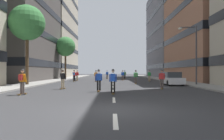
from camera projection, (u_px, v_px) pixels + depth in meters
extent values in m
plane|color=#333335|center=(112.00, 81.00, 36.35)|extent=(164.39, 164.39, 0.00)
cube|color=gray|center=(61.00, 79.00, 39.75)|extent=(3.07, 75.35, 0.14)
cube|color=gray|center=(163.00, 79.00, 39.81)|extent=(3.07, 75.35, 0.14)
cube|color=silver|center=(115.00, 120.00, 6.95)|extent=(0.16, 2.20, 0.01)
cube|color=silver|center=(113.00, 100.00, 11.95)|extent=(0.16, 2.20, 0.01)
cube|color=silver|center=(113.00, 91.00, 16.95)|extent=(0.16, 2.20, 0.01)
cube|color=silver|center=(112.00, 87.00, 21.95)|extent=(0.16, 2.20, 0.01)
cube|color=silver|center=(112.00, 84.00, 26.95)|extent=(0.16, 2.20, 0.01)
cube|color=silver|center=(112.00, 82.00, 31.95)|extent=(0.16, 2.20, 0.01)
cube|color=silver|center=(112.00, 80.00, 36.95)|extent=(0.16, 2.20, 0.01)
cube|color=silver|center=(112.00, 79.00, 41.95)|extent=(0.16, 2.20, 0.01)
cube|color=silver|center=(112.00, 78.00, 46.95)|extent=(0.16, 2.20, 0.01)
cube|color=silver|center=(112.00, 78.00, 51.95)|extent=(0.16, 2.20, 0.01)
cube|color=silver|center=(112.00, 77.00, 56.95)|extent=(0.16, 2.20, 0.01)
cube|color=silver|center=(112.00, 77.00, 61.95)|extent=(0.16, 2.20, 0.01)
cube|color=silver|center=(112.00, 76.00, 66.95)|extent=(0.16, 2.20, 0.01)
cube|color=#B2A893|center=(38.00, 8.00, 57.53)|extent=(17.91, 22.03, 37.66)
cube|color=black|center=(38.00, 67.00, 57.45)|extent=(18.03, 22.15, 1.10)
cube|color=black|center=(38.00, 49.00, 57.47)|extent=(18.03, 22.15, 1.10)
cube|color=black|center=(38.00, 32.00, 57.50)|extent=(18.03, 22.15, 1.10)
cube|color=black|center=(38.00, 15.00, 57.52)|extent=(18.03, 22.15, 1.10)
cube|color=slate|center=(185.00, 33.00, 57.63)|extent=(17.91, 23.54, 23.75)
cube|color=black|center=(186.00, 67.00, 57.58)|extent=(18.03, 23.66, 1.10)
cube|color=black|center=(185.00, 49.00, 57.61)|extent=(18.03, 23.66, 1.10)
cube|color=black|center=(185.00, 32.00, 57.63)|extent=(18.03, 23.66, 1.10)
cube|color=black|center=(185.00, 14.00, 57.65)|extent=(18.03, 23.66, 1.10)
cube|color=silver|center=(171.00, 80.00, 24.77)|extent=(1.80, 4.40, 0.70)
cube|color=#2D3338|center=(171.00, 75.00, 24.62)|extent=(1.60, 2.10, 0.64)
cylinder|color=black|center=(161.00, 82.00, 26.21)|extent=(0.22, 0.64, 0.64)
cylinder|color=black|center=(174.00, 82.00, 26.22)|extent=(0.22, 0.64, 0.64)
cylinder|color=black|center=(168.00, 83.00, 23.31)|extent=(0.22, 0.64, 0.64)
cylinder|color=black|center=(182.00, 83.00, 23.32)|extent=(0.22, 0.64, 0.64)
cylinder|color=#4C3823|center=(65.00, 66.00, 43.15)|extent=(0.36, 0.36, 5.11)
sphere|color=#387A3D|center=(65.00, 47.00, 43.17)|extent=(4.00, 4.00, 4.00)
cylinder|color=#4C3823|center=(26.00, 60.00, 23.63)|extent=(0.36, 0.36, 5.53)
sphere|color=#387A3D|center=(26.00, 23.00, 23.65)|extent=(3.95, 3.95, 3.95)
cylinder|color=#3F3F44|center=(195.00, 55.00, 23.67)|extent=(0.16, 0.16, 6.50)
cylinder|color=#3F3F44|center=(187.00, 27.00, 23.68)|extent=(1.80, 0.10, 0.10)
ellipsoid|color=silver|center=(179.00, 29.00, 23.68)|extent=(0.50, 0.30, 0.24)
cube|color=brown|center=(21.00, 94.00, 14.47)|extent=(0.41, 0.92, 0.02)
cylinder|color=#D8BF4C|center=(24.00, 94.00, 14.78)|extent=(0.19, 0.11, 0.07)
cylinder|color=#D8BF4C|center=(18.00, 95.00, 14.15)|extent=(0.19, 0.11, 0.07)
cylinder|color=#594C47|center=(20.00, 88.00, 14.49)|extent=(0.17, 0.17, 0.80)
cylinder|color=#594C47|center=(23.00, 88.00, 14.45)|extent=(0.17, 0.17, 0.80)
cube|color=orange|center=(21.00, 78.00, 14.47)|extent=(0.36, 0.27, 0.55)
cylinder|color=orange|center=(19.00, 78.00, 14.57)|extent=(0.14, 0.24, 0.55)
cylinder|color=orange|center=(25.00, 78.00, 14.47)|extent=(0.14, 0.24, 0.55)
sphere|color=tan|center=(22.00, 71.00, 14.49)|extent=(0.22, 0.22, 0.22)
sphere|color=black|center=(22.00, 70.00, 14.49)|extent=(0.21, 0.21, 0.21)
cube|color=#A52626|center=(20.00, 77.00, 14.30)|extent=(0.29, 0.22, 0.40)
cube|color=brown|center=(73.00, 80.00, 37.39)|extent=(0.33, 0.92, 0.02)
cylinder|color=#D8BF4C|center=(74.00, 80.00, 37.70)|extent=(0.19, 0.10, 0.07)
cylinder|color=#D8BF4C|center=(73.00, 80.00, 37.07)|extent=(0.19, 0.10, 0.07)
cylinder|color=#2D334C|center=(73.00, 77.00, 37.40)|extent=(0.16, 0.16, 0.80)
cylinder|color=#2D334C|center=(74.00, 77.00, 37.38)|extent=(0.16, 0.16, 0.80)
cube|color=blue|center=(73.00, 74.00, 37.39)|extent=(0.35, 0.25, 0.55)
cylinder|color=blue|center=(72.00, 74.00, 37.47)|extent=(0.12, 0.24, 0.55)
cylinder|color=blue|center=(75.00, 74.00, 37.41)|extent=(0.12, 0.24, 0.55)
sphere|color=#997051|center=(73.00, 71.00, 37.42)|extent=(0.22, 0.22, 0.22)
sphere|color=black|center=(73.00, 71.00, 37.42)|extent=(0.21, 0.21, 0.21)
cube|color=brown|center=(161.00, 88.00, 19.24)|extent=(0.40, 0.92, 0.02)
cylinder|color=#D8BF4C|center=(161.00, 88.00, 19.55)|extent=(0.19, 0.11, 0.07)
cylinder|color=#D8BF4C|center=(161.00, 89.00, 18.93)|extent=(0.19, 0.11, 0.07)
cylinder|color=#594C47|center=(160.00, 84.00, 19.27)|extent=(0.17, 0.17, 0.80)
cylinder|color=#594C47|center=(162.00, 84.00, 19.22)|extent=(0.17, 0.17, 0.80)
cube|color=red|center=(161.00, 76.00, 19.25)|extent=(0.36, 0.27, 0.55)
cylinder|color=red|center=(159.00, 76.00, 19.35)|extent=(0.14, 0.24, 0.55)
cylinder|color=red|center=(164.00, 76.00, 19.25)|extent=(0.14, 0.24, 0.55)
sphere|color=tan|center=(161.00, 71.00, 19.27)|extent=(0.22, 0.22, 0.22)
sphere|color=black|center=(161.00, 71.00, 19.27)|extent=(0.21, 0.21, 0.21)
cube|color=brown|center=(124.00, 79.00, 42.59)|extent=(0.32, 0.92, 0.02)
cylinder|color=#D8BF4C|center=(124.00, 79.00, 42.90)|extent=(0.19, 0.09, 0.07)
cylinder|color=#D8BF4C|center=(124.00, 79.00, 42.27)|extent=(0.19, 0.09, 0.07)
cylinder|color=black|center=(124.00, 77.00, 42.57)|extent=(0.16, 0.16, 0.80)
cylinder|color=black|center=(124.00, 77.00, 42.60)|extent=(0.16, 0.16, 0.80)
cube|color=green|center=(124.00, 73.00, 42.59)|extent=(0.34, 0.24, 0.55)
cylinder|color=green|center=(123.00, 73.00, 42.61)|extent=(0.12, 0.24, 0.55)
cylinder|color=green|center=(125.00, 73.00, 42.67)|extent=(0.12, 0.24, 0.55)
sphere|color=#997051|center=(124.00, 71.00, 42.61)|extent=(0.22, 0.22, 0.22)
sphere|color=black|center=(124.00, 71.00, 42.61)|extent=(0.21, 0.21, 0.21)
cube|color=#4C8C4C|center=(124.00, 73.00, 42.41)|extent=(0.28, 0.19, 0.40)
cube|color=brown|center=(62.00, 88.00, 19.12)|extent=(0.41, 0.92, 0.02)
cylinder|color=#D8BF4C|center=(64.00, 88.00, 19.43)|extent=(0.19, 0.11, 0.07)
cylinder|color=#D8BF4C|center=(60.00, 89.00, 18.80)|extent=(0.19, 0.11, 0.07)
cylinder|color=tan|center=(61.00, 84.00, 19.14)|extent=(0.17, 0.17, 0.80)
cylinder|color=tan|center=(63.00, 84.00, 19.10)|extent=(0.17, 0.17, 0.80)
cube|color=black|center=(62.00, 76.00, 19.12)|extent=(0.36, 0.27, 0.55)
cylinder|color=black|center=(60.00, 76.00, 19.22)|extent=(0.14, 0.24, 0.55)
cylinder|color=black|center=(65.00, 76.00, 19.12)|extent=(0.14, 0.24, 0.55)
sphere|color=#997051|center=(62.00, 71.00, 19.14)|extent=(0.22, 0.22, 0.22)
sphere|color=black|center=(62.00, 71.00, 19.14)|extent=(0.21, 0.21, 0.21)
cube|color=brown|center=(95.00, 81.00, 32.08)|extent=(0.21, 0.90, 0.02)
cylinder|color=#D8BF4C|center=(95.00, 81.00, 32.40)|extent=(0.18, 0.07, 0.07)
cylinder|color=#D8BF4C|center=(95.00, 82.00, 31.76)|extent=(0.18, 0.07, 0.07)
cylinder|color=#594C47|center=(95.00, 79.00, 32.09)|extent=(0.14, 0.14, 0.80)
cylinder|color=#594C47|center=(96.00, 79.00, 32.08)|extent=(0.14, 0.14, 0.80)
cube|color=orange|center=(95.00, 74.00, 32.09)|extent=(0.32, 0.20, 0.55)
cylinder|color=orange|center=(94.00, 74.00, 32.14)|extent=(0.09, 0.23, 0.55)
cylinder|color=orange|center=(97.00, 74.00, 32.14)|extent=(0.09, 0.23, 0.55)
sphere|color=#997051|center=(95.00, 71.00, 32.11)|extent=(0.22, 0.22, 0.22)
sphere|color=black|center=(95.00, 71.00, 32.11)|extent=(0.21, 0.21, 0.21)
cube|color=brown|center=(112.00, 93.00, 15.05)|extent=(0.20, 0.90, 0.02)
cylinder|color=#D8BF4C|center=(112.00, 93.00, 15.37)|extent=(0.18, 0.07, 0.07)
cylinder|color=#D8BF4C|center=(112.00, 94.00, 14.73)|extent=(0.18, 0.07, 0.07)
cylinder|color=black|center=(111.00, 87.00, 15.05)|extent=(0.14, 0.14, 0.80)
cylinder|color=black|center=(114.00, 87.00, 15.05)|extent=(0.14, 0.14, 0.80)
cube|color=blue|center=(112.00, 78.00, 15.06)|extent=(0.32, 0.20, 0.55)
cylinder|color=blue|center=(109.00, 78.00, 15.11)|extent=(0.09, 0.23, 0.55)
cylinder|color=blue|center=(115.00, 78.00, 15.11)|extent=(0.09, 0.23, 0.55)
sphere|color=beige|center=(112.00, 71.00, 15.08)|extent=(0.22, 0.22, 0.22)
sphere|color=black|center=(112.00, 70.00, 15.08)|extent=(0.21, 0.21, 0.21)
cube|color=brown|center=(135.00, 83.00, 26.83)|extent=(0.35, 0.92, 0.02)
cylinder|color=#D8BF4C|center=(135.00, 83.00, 27.15)|extent=(0.19, 0.10, 0.07)
cylinder|color=#D8BF4C|center=(135.00, 84.00, 26.52)|extent=(0.19, 0.10, 0.07)
cylinder|color=#594C47|center=(134.00, 80.00, 26.85)|extent=(0.16, 0.16, 0.80)
cylinder|color=#594C47|center=(136.00, 80.00, 26.82)|extent=(0.16, 0.16, 0.80)
cube|color=green|center=(135.00, 75.00, 26.84)|extent=(0.35, 0.25, 0.55)
cylinder|color=green|center=(133.00, 75.00, 26.92)|extent=(0.13, 0.24, 0.55)
cylinder|color=green|center=(137.00, 75.00, 26.85)|extent=(0.13, 0.24, 0.55)
sphere|color=#997051|center=(135.00, 71.00, 26.86)|extent=(0.22, 0.22, 0.22)
sphere|color=black|center=(135.00, 71.00, 26.86)|extent=(0.21, 0.21, 0.21)
cube|color=#4C8C4C|center=(135.00, 74.00, 26.66)|extent=(0.28, 0.20, 0.40)
cube|color=brown|center=(122.00, 80.00, 37.15)|extent=(0.27, 0.91, 0.02)
cylinder|color=#D8BF4C|center=(122.00, 80.00, 37.46)|extent=(0.18, 0.08, 0.07)
cylinder|color=#D8BF4C|center=(122.00, 80.00, 36.83)|extent=(0.18, 0.08, 0.07)
cylinder|color=#594C47|center=(121.00, 78.00, 37.14)|extent=(0.15, 0.15, 0.80)
cylinder|color=#594C47|center=(122.00, 78.00, 37.16)|extent=(0.15, 0.15, 0.80)
cube|color=blue|center=(122.00, 74.00, 37.15)|extent=(0.33, 0.22, 0.55)
cylinder|color=blue|center=(121.00, 74.00, 37.18)|extent=(0.11, 0.24, 0.55)
cylinder|color=blue|center=(123.00, 74.00, 37.22)|extent=(0.11, 0.24, 0.55)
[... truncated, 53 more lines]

